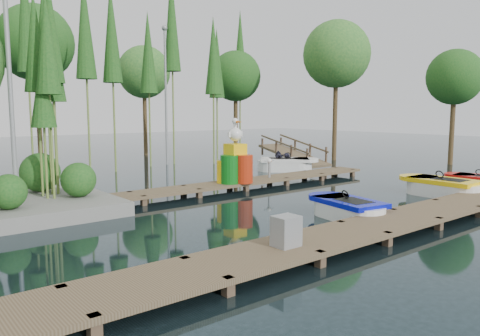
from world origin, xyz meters
TOP-DOWN VIEW (x-y plane):
  - ground_plane at (0.00, 0.00)m, footprint 90.00×90.00m
  - near_dock at (0.00, -4.50)m, footprint 18.00×1.50m
  - far_dock at (1.00, 2.50)m, footprint 15.00×1.20m
  - tree_screen at (-2.04, 10.60)m, footprint 34.42×18.53m
  - lamp_island at (-5.50, 2.50)m, footprint 0.30×0.30m
  - lamp_rear at (4.00, 11.00)m, footprint 0.30×0.30m
  - ramp at (9.00, 6.50)m, footprint 1.50×3.94m
  - boat_blue at (1.38, -2.97)m, footprint 1.52×2.64m
  - boat_yellow_near at (6.53, -2.89)m, footprint 1.28×2.82m
  - boat_white_far at (7.09, 5.16)m, footprint 3.01×2.91m
  - utility_cabinet at (-2.42, -4.50)m, footprint 0.48×0.41m
  - yellow_barrel at (1.40, 2.50)m, footprint 0.54×0.54m
  - drum_cluster at (1.85, 2.34)m, footprint 1.34×1.23m
  - seagull_post at (3.58, 2.50)m, footprint 0.46×0.25m

SIDE VIEW (x-z plane):
  - ground_plane at x=0.00m, z-range 0.00..0.00m
  - far_dock at x=1.00m, z-range -0.02..0.48m
  - near_dock at x=0.00m, z-range -0.02..0.48m
  - boat_blue at x=1.38m, z-range -0.18..0.66m
  - boat_yellow_near at x=6.53m, z-range -0.20..0.75m
  - boat_white_far at x=7.09m, z-range -0.38..0.99m
  - ramp at x=9.00m, z-range -0.16..1.33m
  - utility_cabinet at x=-2.42m, z-range 0.30..0.89m
  - yellow_barrel at x=1.40m, z-range 0.30..1.12m
  - seagull_post at x=3.58m, z-range 0.43..1.17m
  - drum_cluster at x=1.85m, z-range -0.18..2.13m
  - lamp_island at x=-5.50m, z-range 0.64..7.89m
  - lamp_rear at x=4.00m, z-range 0.64..7.89m
  - tree_screen at x=-2.04m, z-range 0.96..11.27m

